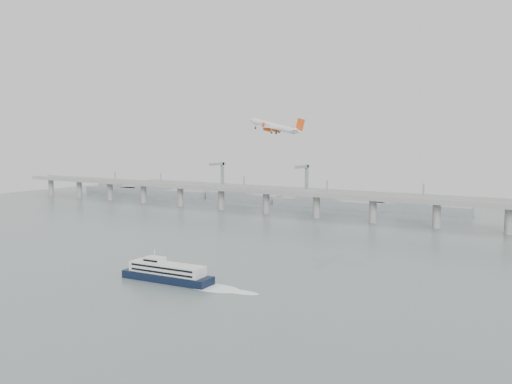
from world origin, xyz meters
The scene contains 5 objects.
ground centered at (0.00, 0.00, 0.00)m, with size 900.00×900.00×0.00m, color slate.
bridge centered at (-1.15, 200.00, 17.65)m, with size 800.00×22.00×23.90m.
distant_fleet centered at (-155.36, 265.08, 6.22)m, with size 453.00×60.90×40.00m.
ferry centered at (-0.53, -23.73, 3.93)m, with size 76.94×16.78×14.50m.
airliner centered at (-5.49, 86.87, 75.09)m, with size 41.94×37.79×12.59m.
Camera 1 is at (169.30, -215.07, 67.79)m, focal length 38.00 mm.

